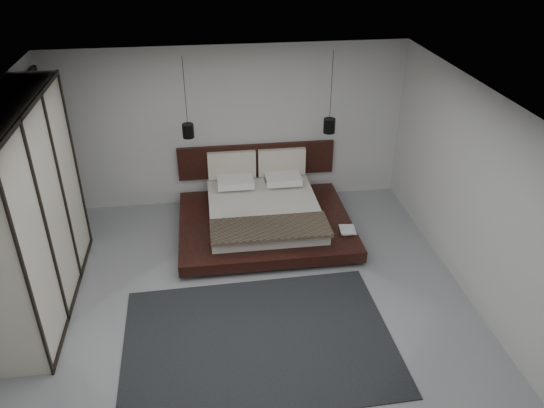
{
  "coord_description": "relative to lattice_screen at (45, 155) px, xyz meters",
  "views": [
    {
      "loc": [
        -0.46,
        -5.57,
        4.71
      ],
      "look_at": [
        0.47,
        1.2,
        0.86
      ],
      "focal_mm": 35.0,
      "sensor_mm": 36.0,
      "label": 1
    }
  ],
  "objects": [
    {
      "name": "floor",
      "position": [
        2.95,
        -2.45,
        -1.3
      ],
      "size": [
        6.0,
        6.0,
        0.0
      ],
      "primitive_type": "plane",
      "color": "gray",
      "rests_on": "ground"
    },
    {
      "name": "ceiling",
      "position": [
        2.95,
        -2.45,
        1.5
      ],
      "size": [
        6.0,
        6.0,
        0.0
      ],
      "primitive_type": "plane",
      "rotation": [
        3.14,
        0.0,
        0.0
      ],
      "color": "white",
      "rests_on": "wall_back"
    },
    {
      "name": "wall_back",
      "position": [
        2.95,
        0.55,
        0.1
      ],
      "size": [
        6.0,
        0.0,
        6.0
      ],
      "primitive_type": "plane",
      "rotation": [
        1.57,
        0.0,
        0.0
      ],
      "color": "beige",
      "rests_on": "floor"
    },
    {
      "name": "wall_right",
      "position": [
        5.95,
        -2.45,
        0.1
      ],
      "size": [
        0.0,
        6.0,
        6.0
      ],
      "primitive_type": "plane",
      "rotation": [
        1.57,
        0.0,
        -1.57
      ],
      "color": "beige",
      "rests_on": "floor"
    },
    {
      "name": "lattice_screen",
      "position": [
        0.0,
        0.0,
        0.0
      ],
      "size": [
        0.05,
        0.9,
        2.6
      ],
      "primitive_type": "cube",
      "color": "black",
      "rests_on": "floor"
    },
    {
      "name": "bed",
      "position": [
        3.38,
        -0.54,
        -1.01
      ],
      "size": [
        2.76,
        2.39,
        1.07
      ],
      "color": "black",
      "rests_on": "floor"
    },
    {
      "name": "book_lower",
      "position": [
        4.52,
        -1.19,
        -1.03
      ],
      "size": [
        0.26,
        0.33,
        0.03
      ],
      "primitive_type": "imported",
      "rotation": [
        0.0,
        0.0,
        -0.09
      ],
      "color": "#99724C",
      "rests_on": "bed"
    },
    {
      "name": "book_upper",
      "position": [
        4.5,
        -1.22,
        -1.0
      ],
      "size": [
        0.25,
        0.32,
        0.02
      ],
      "primitive_type": "imported",
      "rotation": [
        0.0,
        0.0,
        -0.09
      ],
      "color": "#99724C",
      "rests_on": "book_lower"
    },
    {
      "name": "pendant_left",
      "position": [
        2.25,
        -0.11,
        0.33
      ],
      "size": [
        0.18,
        0.18,
        1.28
      ],
      "color": "black",
      "rests_on": "ceiling"
    },
    {
      "name": "pendant_right",
      "position": [
        4.52,
        -0.11,
        0.3
      ],
      "size": [
        0.19,
        0.19,
        1.32
      ],
      "color": "black",
      "rests_on": "ceiling"
    },
    {
      "name": "wardrobe",
      "position": [
        0.25,
        -1.97,
        0.09
      ],
      "size": [
        0.67,
        2.83,
        2.78
      ],
      "color": "beige",
      "rests_on": "floor"
    },
    {
      "name": "rug",
      "position": [
        2.99,
        -3.15,
        -1.29
      ],
      "size": [
        3.36,
        2.44,
        0.01
      ],
      "primitive_type": "cube",
      "rotation": [
        0.0,
        0.0,
        0.02
      ],
      "color": "black",
      "rests_on": "floor"
    }
  ]
}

